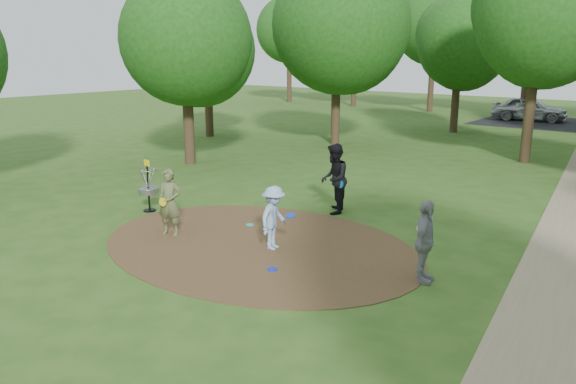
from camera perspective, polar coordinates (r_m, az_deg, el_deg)
The scene contains 12 objects.
ground at distance 13.76m, azimuth -3.10°, elevation -5.41°, with size 100.00×100.00×0.00m, color #2D5119.
dirt_clearing at distance 13.75m, azimuth -3.10°, elevation -5.37°, with size 8.40×8.40×0.02m, color #47301C.
footpath at distance 12.77m, azimuth 26.37°, elevation -8.49°, with size 2.00×40.00×0.01m, color #8C7A5B.
player_observer_with_disc at distance 14.57m, azimuth -11.94°, elevation -1.04°, with size 0.74×0.62×1.72m.
player_throwing_with_disc at distance 13.27m, azimuth -1.46°, elevation -2.64°, with size 0.97×1.08×1.54m.
player_walking_with_disc at distance 16.23m, azimuth 4.70°, elevation 1.34°, with size 1.14×1.24×2.04m.
player_waiting_with_disc at distance 11.68m, azimuth 13.71°, elevation -4.92°, with size 0.61×1.07×1.73m.
disc_ground_cyan at distance 15.25m, azimuth -3.90°, elevation -3.34°, with size 0.22×0.22×0.02m, color #17BFB0.
disc_ground_blue at distance 12.22m, azimuth -1.60°, elevation -7.82°, with size 0.22×0.22×0.02m, color #0E1FF2.
car_left at distance 41.78m, azimuth 23.32°, elevation 7.77°, with size 1.92×4.76×1.62m, color #9DA0A4.
disc_golf_basket at distance 16.89m, azimuth -14.04°, elevation 0.97°, with size 0.63×0.63×1.54m.
tree_ring at distance 20.52m, azimuth 22.10°, elevation 15.33°, with size 37.23×45.64×9.70m.
Camera 1 is at (8.57, -9.73, 4.59)m, focal length 35.00 mm.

